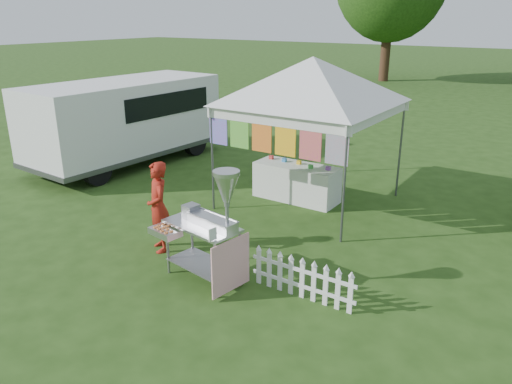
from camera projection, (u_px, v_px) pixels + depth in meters
The scene contains 7 objects.
ground at pixel (202, 267), 7.87m from camera, with size 120.00×120.00×0.00m, color #234212.
canopy_main at pixel (313, 57), 9.60m from camera, with size 4.24×4.24×3.45m.
donut_cart at pixel (210, 217), 7.05m from camera, with size 1.39×0.86×1.80m.
vendor at pixel (158, 207), 8.21m from camera, with size 0.56×0.37×1.54m, color #A01F13.
cargo_van at pixel (129, 119), 13.12m from camera, with size 2.32×5.29×2.16m.
picket_fence at pixel (302, 279), 6.93m from camera, with size 1.62×0.04×0.56m.
display_table at pixel (296, 182), 10.63m from camera, with size 1.80×0.70×0.76m, color white.
Camera 1 is at (4.63, -5.34, 3.77)m, focal length 35.00 mm.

